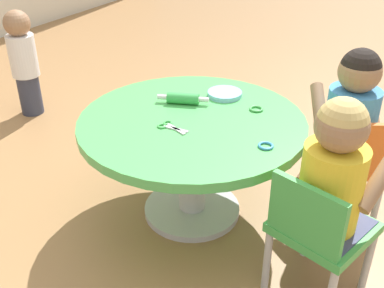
% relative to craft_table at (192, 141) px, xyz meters
% --- Properties ---
extents(ground_plane, '(10.00, 10.00, 0.00)m').
position_rel_craft_table_xyz_m(ground_plane, '(0.00, 0.00, -0.38)').
color(ground_plane, '#9E7247').
extents(craft_table, '(0.95, 0.95, 0.48)m').
position_rel_craft_table_xyz_m(craft_table, '(0.00, 0.00, 0.00)').
color(craft_table, silver).
rests_on(craft_table, ground).
extents(child_chair_left, '(0.37, 0.37, 0.54)m').
position_rel_craft_table_xyz_m(child_chair_left, '(-0.21, -0.62, -0.07)').
color(child_chair_left, '#B7B7BC').
rests_on(child_chair_left, ground).
extents(seated_child_left, '(0.40, 0.35, 0.51)m').
position_rel_craft_table_xyz_m(seated_child_left, '(-0.17, -0.63, 0.15)').
color(seated_child_left, '#3F4772').
rests_on(seated_child_left, ground).
extents(child_chair_right, '(0.41, 0.41, 0.54)m').
position_rel_craft_table_xyz_m(child_chair_right, '(0.29, -0.59, -0.07)').
color(child_chair_right, '#B7B7BC').
rests_on(child_chair_right, ground).
extents(seated_child_right, '(0.43, 0.40, 0.51)m').
position_rel_craft_table_xyz_m(seated_child_right, '(0.32, -0.57, 0.15)').
color(seated_child_right, '#3F4772').
rests_on(seated_child_right, ground).
extents(toddler_standing, '(0.17, 0.17, 0.67)m').
position_rel_craft_table_xyz_m(toddler_standing, '(0.38, 1.44, -0.02)').
color(toddler_standing, '#33384C').
rests_on(toddler_standing, ground).
extents(rolling_pin, '(0.10, 0.22, 0.05)m').
position_rel_craft_table_xyz_m(rolling_pin, '(0.11, 0.11, 0.13)').
color(rolling_pin, green).
rests_on(rolling_pin, craft_table).
extents(craft_scissors, '(0.08, 0.14, 0.01)m').
position_rel_craft_table_xyz_m(craft_scissors, '(-0.11, 0.04, 0.11)').
color(craft_scissors, silver).
rests_on(craft_scissors, craft_table).
extents(playdough_blob_0, '(0.16, 0.16, 0.02)m').
position_rel_craft_table_xyz_m(playdough_blob_0, '(0.28, -0.01, 0.12)').
color(playdough_blob_0, '#8CCCF2').
rests_on(playdough_blob_0, craft_table).
extents(cookie_cutter_0, '(0.06, 0.06, 0.01)m').
position_rel_craft_table_xyz_m(cookie_cutter_0, '(-0.06, -0.35, 0.11)').
color(cookie_cutter_0, '#3F99D8').
rests_on(cookie_cutter_0, craft_table).
extents(cookie_cutter_1, '(0.06, 0.06, 0.01)m').
position_rel_craft_table_xyz_m(cookie_cutter_1, '(0.21, -0.20, 0.11)').
color(cookie_cutter_1, '#4CB259').
rests_on(cookie_cutter_1, craft_table).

